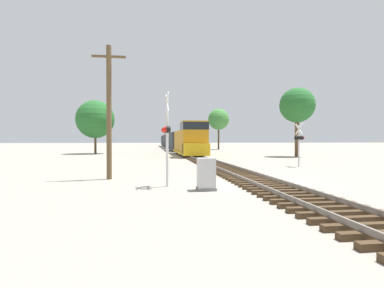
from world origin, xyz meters
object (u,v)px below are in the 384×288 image
(relay_cabinet, at_px, (206,174))
(tree_deep_background, at_px, (219,119))
(tree_mid_background, at_px, (95,119))
(crossing_signal_near, at_px, (167,133))
(crossing_signal_far, at_px, (299,140))
(utility_pole, at_px, (109,110))
(tree_far_right, at_px, (297,106))
(freight_train, at_px, (173,141))

(relay_cabinet, relative_size, tree_deep_background, 0.15)
(tree_mid_background, relative_size, tree_deep_background, 0.90)
(crossing_signal_near, bearing_deg, crossing_signal_far, 124.21)
(crossing_signal_far, distance_m, utility_pole, 15.19)
(relay_cabinet, bearing_deg, tree_far_right, 55.40)
(freight_train, relative_size, crossing_signal_near, 17.88)
(tree_far_right, height_order, tree_deep_background, tree_deep_background)
(freight_train, xyz_separation_m, crossing_signal_far, (6.51, -48.21, 0.27))
(relay_cabinet, xyz_separation_m, tree_far_right, (16.17, 23.44, 5.83))
(crossing_signal_near, distance_m, tree_deep_background, 53.98)
(crossing_signal_near, relative_size, tree_mid_background, 0.52)
(crossing_signal_far, relative_size, tree_deep_background, 0.38)
(freight_train, bearing_deg, crossing_signal_far, -82.31)
(utility_pole, distance_m, tree_deep_background, 51.90)
(crossing_signal_far, xyz_separation_m, relay_cabinet, (-9.41, -9.95, -1.47))
(freight_train, distance_m, crossing_signal_far, 48.65)
(freight_train, height_order, relay_cabinet, freight_train)
(relay_cabinet, distance_m, tree_far_right, 29.07)
(tree_deep_background, bearing_deg, tree_far_right, -83.44)
(freight_train, height_order, crossing_signal_near, freight_train)
(crossing_signal_far, distance_m, tree_deep_background, 43.47)
(crossing_signal_far, height_order, utility_pole, utility_pole)
(tree_far_right, distance_m, tree_mid_background, 29.40)
(tree_mid_background, bearing_deg, crossing_signal_near, -74.93)
(crossing_signal_near, bearing_deg, utility_pole, -139.96)
(crossing_signal_far, xyz_separation_m, utility_pole, (-13.98, -5.73, 1.61))
(relay_cabinet, bearing_deg, freight_train, 87.15)
(crossing_signal_far, bearing_deg, relay_cabinet, 128.07)
(relay_cabinet, relative_size, tree_far_right, 0.16)
(crossing_signal_far, bearing_deg, utility_pole, 103.74)
(freight_train, xyz_separation_m, relay_cabinet, (-2.90, -58.16, -1.20))
(crossing_signal_far, relative_size, tree_mid_background, 0.42)
(relay_cabinet, height_order, utility_pole, utility_pole)
(crossing_signal_far, distance_m, tree_far_right, 15.71)
(relay_cabinet, xyz_separation_m, tree_deep_background, (12.76, 53.05, 6.05))
(crossing_signal_near, xyz_separation_m, relay_cabinet, (1.62, -1.19, -1.77))
(utility_pole, distance_m, tree_mid_background, 31.61)
(freight_train, height_order, utility_pole, utility_pole)
(freight_train, distance_m, relay_cabinet, 58.24)
(freight_train, relative_size, tree_far_right, 8.70)
(crossing_signal_far, relative_size, relay_cabinet, 2.53)
(crossing_signal_near, relative_size, crossing_signal_far, 1.24)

